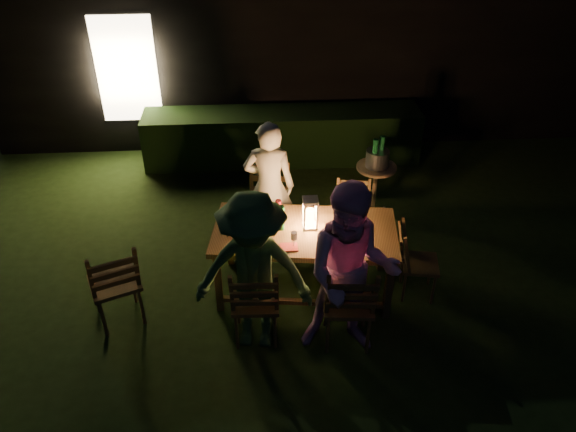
{
  "coord_description": "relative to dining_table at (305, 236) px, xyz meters",
  "views": [
    {
      "loc": [
        -0.93,
        -4.11,
        4.21
      ],
      "look_at": [
        -0.6,
        0.92,
        0.82
      ],
      "focal_mm": 35.0,
      "sensor_mm": 36.0,
      "label": 1
    }
  ],
  "objects": [
    {
      "name": "napkin_left",
      "position": [
        -0.19,
        -0.3,
        0.09
      ],
      "size": [
        0.18,
        0.14,
        0.01
      ],
      "primitive_type": "cube",
      "color": "red",
      "rests_on": "dining_table"
    },
    {
      "name": "person_opp_left",
      "position": [
        -0.55,
        -0.76,
        0.13
      ],
      "size": [
        1.18,
        0.77,
        1.72
      ],
      "primitive_type": "imported",
      "rotation": [
        0.0,
        0.0,
        -0.13
      ],
      "color": "#31592C",
      "rests_on": "ground"
    },
    {
      "name": "person_opp_right",
      "position": [
        0.34,
        -0.87,
        0.19
      ],
      "size": [
        0.97,
        0.8,
        1.84
      ],
      "primitive_type": "imported",
      "rotation": [
        0.0,
        0.0,
        -0.13
      ],
      "color": "#DD98CE",
      "rests_on": "ground"
    },
    {
      "name": "wineglass_a",
      "position": [
        -0.26,
        0.32,
        0.17
      ],
      "size": [
        0.06,
        0.06,
        0.18
      ],
      "primitive_type": null,
      "color": "#59070F",
      "rests_on": "dining_table"
    },
    {
      "name": "plate_near_left",
      "position": [
        -0.57,
        -0.15,
        0.09
      ],
      "size": [
        0.25,
        0.25,
        0.01
      ],
      "primitive_type": "cylinder",
      "color": "white",
      "rests_on": "dining_table"
    },
    {
      "name": "chair_spare",
      "position": [
        -1.95,
        -0.37,
        -0.4
      ],
      "size": [
        0.63,
        0.65,
        1.07
      ],
      "rotation": [
        0.0,
        0.0,
        0.39
      ],
      "color": "#452F17",
      "rests_on": "ground"
    },
    {
      "name": "plate_near_right",
      "position": [
        0.42,
        -0.28,
        0.09
      ],
      "size": [
        0.25,
        0.25,
        0.01
      ],
      "primitive_type": "cylinder",
      "color": "white",
      "rests_on": "dining_table"
    },
    {
      "name": "chair_end",
      "position": [
        1.22,
        -0.16,
        -0.45
      ],
      "size": [
        0.5,
        0.47,
        0.9
      ],
      "rotation": [
        0.0,
        0.0,
        -1.75
      ],
      "color": "#452F17",
      "rests_on": "ground"
    },
    {
      "name": "wineglass_b",
      "position": [
        -0.73,
        -0.03,
        0.17
      ],
      "size": [
        0.06,
        0.06,
        0.18
      ],
      "primitive_type": null,
      "color": "#59070F",
      "rests_on": "dining_table"
    },
    {
      "name": "lantern",
      "position": [
        0.06,
        0.04,
        0.24
      ],
      "size": [
        0.16,
        0.16,
        0.35
      ],
      "color": "white",
      "rests_on": "dining_table"
    },
    {
      "name": "dining_table",
      "position": [
        0.0,
        0.0,
        0.0
      ],
      "size": [
        2.04,
        1.2,
        0.8
      ],
      "rotation": [
        0.0,
        0.0,
        -0.13
      ],
      "color": "#452F17",
      "rests_on": "ground"
    },
    {
      "name": "bottle_table",
      "position": [
        -0.25,
        0.03,
        0.22
      ],
      "size": [
        0.07,
        0.07,
        0.28
      ],
      "primitive_type": "cylinder",
      "color": "#0F471E",
      "rests_on": "dining_table"
    },
    {
      "name": "bottle_bucket_b",
      "position": [
        1.12,
        1.54,
        0.14
      ],
      "size": [
        0.07,
        0.07,
        0.32
      ],
      "primitive_type": "cylinder",
      "color": "#0F471E",
      "rests_on": "side_table"
    },
    {
      "name": "chair_near_right",
      "position": [
        0.35,
        -0.82,
        -0.4
      ],
      "size": [
        0.52,
        0.55,
        1.07
      ],
      "rotation": [
        0.0,
        0.0,
        -0.08
      ],
      "color": "#452F17",
      "rests_on": "ground"
    },
    {
      "name": "garden_envelope",
      "position": [
        0.43,
        5.48,
        0.85
      ],
      "size": [
        40.0,
        40.0,
        3.2
      ],
      "color": "black",
      "rests_on": "ground"
    },
    {
      "name": "phone",
      "position": [
        -0.65,
        -0.22,
        0.08
      ],
      "size": [
        0.14,
        0.07,
        0.01
      ],
      "primitive_type": "cube",
      "color": "black",
      "rests_on": "dining_table"
    },
    {
      "name": "chair_far_right",
      "position": [
        0.64,
        0.69,
        -0.45
      ],
      "size": [
        0.45,
        0.48,
        0.92
      ],
      "rotation": [
        0.0,
        0.0,
        3.03
      ],
      "color": "#452F17",
      "rests_on": "ground"
    },
    {
      "name": "person_house_side",
      "position": [
        -0.34,
        0.87,
        0.1
      ],
      "size": [
        0.65,
        0.47,
        1.65
      ],
      "primitive_type": "imported",
      "rotation": [
        0.0,
        0.0,
        3.01
      ],
      "color": "beige",
      "rests_on": "ground"
    },
    {
      "name": "wineglass_e",
      "position": [
        -0.14,
        -0.28,
        0.17
      ],
      "size": [
        0.06,
        0.06,
        0.18
      ],
      "primitive_type": null,
      "color": "silver",
      "rests_on": "dining_table"
    },
    {
      "name": "wineglass_c",
      "position": [
        0.26,
        -0.32,
        0.17
      ],
      "size": [
        0.06,
        0.06,
        0.18
      ],
      "primitive_type": null,
      "color": "#59070F",
      "rests_on": "dining_table"
    },
    {
      "name": "chair_far_left",
      "position": [
        -0.35,
        0.82,
        -0.4
      ],
      "size": [
        0.52,
        0.55,
        1.07
      ],
      "rotation": [
        0.0,
        0.0,
        3.05
      ],
      "color": "#452F17",
      "rests_on": "ground"
    },
    {
      "name": "chair_near_left",
      "position": [
        -0.54,
        -0.71,
        -0.41
      ],
      "size": [
        0.47,
        0.51,
        1.02
      ],
      "rotation": [
        0.0,
        0.0,
        -0.04
      ],
      "color": "#452F17",
      "rests_on": "ground"
    },
    {
      "name": "wineglass_d",
      "position": [
        0.64,
        0.1,
        0.17
      ],
      "size": [
        0.06,
        0.06,
        0.18
      ],
      "primitive_type": null,
      "color": "#59070F",
      "rests_on": "dining_table"
    },
    {
      "name": "napkin_right",
      "position": [
        0.51,
        -0.37,
        0.09
      ],
      "size": [
        0.18,
        0.14,
        0.01
      ],
      "primitive_type": "cube",
      "color": "red",
      "rests_on": "dining_table"
    },
    {
      "name": "side_table",
      "position": [
        1.07,
        1.5,
        -0.11
      ],
      "size": [
        0.52,
        0.52,
        0.7
      ],
      "color": "#896444",
      "rests_on": "ground"
    },
    {
      "name": "plate_far_right",
      "position": [
        0.47,
        0.16,
        0.09
      ],
      "size": [
        0.25,
        0.25,
        0.01
      ],
      "primitive_type": "cylinder",
      "color": "white",
      "rests_on": "dining_table"
    },
    {
      "name": "ice_bucket",
      "position": [
        1.07,
        1.5,
        0.09
      ],
      "size": [
        0.3,
        0.3,
        0.22
      ],
      "primitive_type": "cylinder",
      "color": "#A5A8AD",
      "rests_on": "side_table"
    },
    {
      "name": "plate_far_left",
      "position": [
        -0.52,
        0.29,
        0.09
      ],
      "size": [
        0.25,
        0.25,
        0.01
      ],
      "primitive_type": "cylinder",
      "color": "white",
      "rests_on": "dining_table"
    },
    {
      "name": "bottle_bucket_a",
      "position": [
        1.02,
        1.46,
        0.14
      ],
      "size": [
        0.07,
        0.07,
        0.32
      ],
      "primitive_type": "cylinder",
      "color": "#0F471E",
      "rests_on": "side_table"
    }
  ]
}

